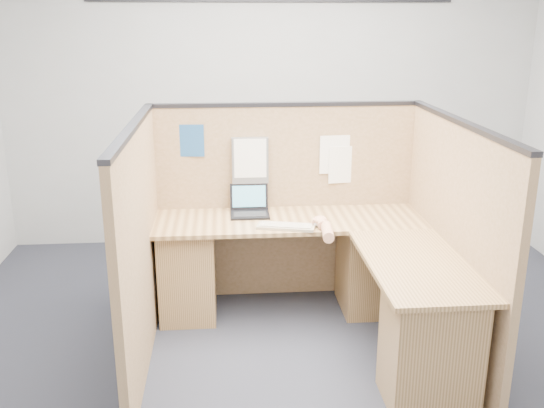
{
  "coord_description": "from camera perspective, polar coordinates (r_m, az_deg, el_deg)",
  "views": [
    {
      "loc": [
        -0.47,
        -3.47,
        2.14
      ],
      "look_at": [
        -0.14,
        0.5,
        0.9
      ],
      "focal_mm": 40.0,
      "sensor_mm": 36.0,
      "label": 1
    }
  ],
  "objects": [
    {
      "name": "floor",
      "position": [
        4.1,
        2.64,
        -14.17
      ],
      "size": [
        5.0,
        5.0,
        0.0
      ],
      "primitive_type": "plane",
      "color": "#20252E",
      "rests_on": "ground"
    },
    {
      "name": "american_flag",
      "position": [
        4.53,
        -1.86,
        5.36
      ],
      "size": [
        0.19,
        0.01,
        0.33
      ],
      "color": "olive",
      "rests_on": "cubicle_partitions"
    },
    {
      "name": "keyboard",
      "position": [
        4.2,
        1.31,
        -2.12
      ],
      "size": [
        0.42,
        0.23,
        0.03
      ],
      "rotation": [
        0.0,
        0.0,
        -0.25
      ],
      "color": "gray",
      "rests_on": "l_desk"
    },
    {
      "name": "laptop",
      "position": [
        4.51,
        -2.14,
        -0.27
      ],
      "size": [
        0.29,
        0.27,
        0.21
      ],
      "rotation": [
        0.0,
        0.0,
        -0.01
      ],
      "color": "black",
      "rests_on": "l_desk"
    },
    {
      "name": "mouse",
      "position": [
        4.25,
        4.55,
        -1.83
      ],
      "size": [
        0.11,
        0.07,
        0.05
      ],
      "primitive_type": "ellipsoid",
      "rotation": [
        0.0,
        0.0,
        -0.0
      ],
      "color": "silver",
      "rests_on": "l_desk"
    },
    {
      "name": "cubicle_partitions",
      "position": [
        4.16,
        2.04,
        -2.0
      ],
      "size": [
        2.06,
        1.83,
        1.53
      ],
      "color": "brown",
      "rests_on": "floor"
    },
    {
      "name": "wall_back",
      "position": [
        5.79,
        -0.02,
        9.93
      ],
      "size": [
        5.0,
        0.0,
        5.0
      ],
      "primitive_type": "plane",
      "rotation": [
        1.57,
        0.0,
        0.0
      ],
      "color": "#AFB2B5",
      "rests_on": "floor"
    },
    {
      "name": "l_desk",
      "position": [
        4.19,
        4.73,
        -7.41
      ],
      "size": [
        1.95,
        1.75,
        0.73
      ],
      "color": "brown",
      "rests_on": "floor"
    },
    {
      "name": "wall_front",
      "position": [
        1.5,
        14.61,
        -12.8
      ],
      "size": [
        5.0,
        0.0,
        5.0
      ],
      "primitive_type": "plane",
      "rotation": [
        -1.57,
        0.0,
        0.0
      ],
      "color": "#AFB2B5",
      "rests_on": "floor"
    },
    {
      "name": "blue_poster",
      "position": [
        4.53,
        -7.55,
        5.93
      ],
      "size": [
        0.18,
        0.02,
        0.24
      ],
      "primitive_type": "cube",
      "rotation": [
        0.0,
        0.0,
        -0.08
      ],
      "color": "navy",
      "rests_on": "cubicle_partitions"
    },
    {
      "name": "hand_forearm",
      "position": [
        4.11,
        5.02,
        -2.27
      ],
      "size": [
        0.11,
        0.4,
        0.08
      ],
      "color": "tan",
      "rests_on": "l_desk"
    },
    {
      "name": "file_holder",
      "position": [
        4.53,
        -2.08,
        4.14
      ],
      "size": [
        0.27,
        0.05,
        0.35
      ],
      "color": "slate",
      "rests_on": "cubicle_partitions"
    },
    {
      "name": "paper_left",
      "position": [
        4.63,
        5.92,
        4.65
      ],
      "size": [
        0.23,
        0.02,
        0.29
      ],
      "primitive_type": "cube",
      "rotation": [
        0.0,
        0.0,
        0.06
      ],
      "color": "white",
      "rests_on": "cubicle_partitions"
    },
    {
      "name": "paper_right",
      "position": [
        4.66,
        6.7,
        3.69
      ],
      "size": [
        0.22,
        0.03,
        0.29
      ],
      "primitive_type": "cube",
      "rotation": [
        0.0,
        0.0,
        0.12
      ],
      "color": "white",
      "rests_on": "cubicle_partitions"
    }
  ]
}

